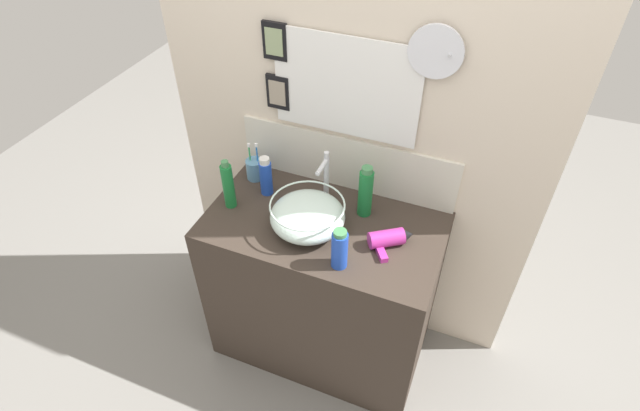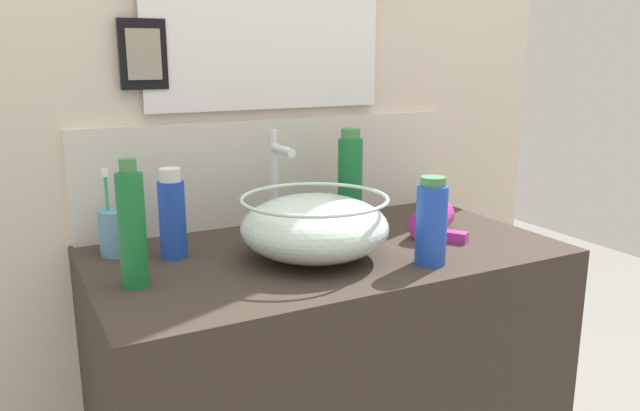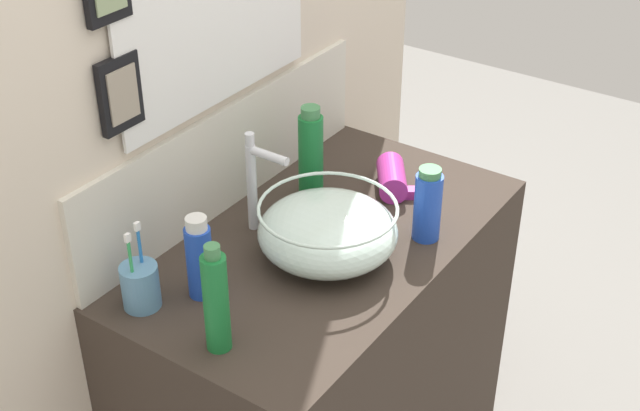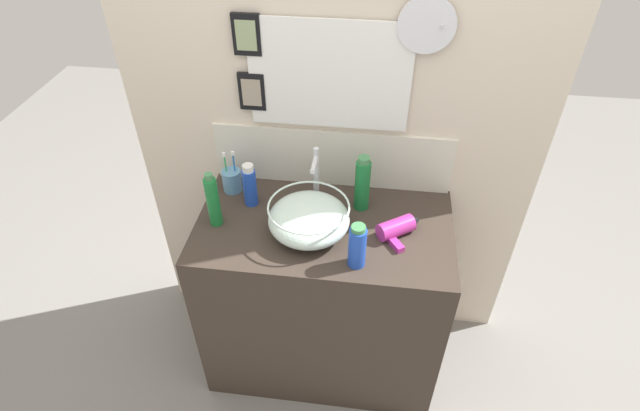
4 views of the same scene
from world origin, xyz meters
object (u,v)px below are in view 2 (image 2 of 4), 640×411
hair_drier (435,220)px  spray_bottle (132,228)px  soap_dispenser (172,215)px  shampoo_bottle (350,181)px  glass_bowl_sink (315,226)px  faucet (276,176)px  lotion_bottle (431,222)px  toothbrush_cup (118,231)px

hair_drier → spray_bottle: 0.72m
soap_dispenser → shampoo_bottle: 0.45m
glass_bowl_sink → faucet: size_ratio=1.25×
glass_bowl_sink → spray_bottle: bearing=179.1°
shampoo_bottle → lotion_bottle: shampoo_bottle is taller
glass_bowl_sink → shampoo_bottle: (0.19, 0.18, 0.05)m
toothbrush_cup → lotion_bottle: size_ratio=1.07×
soap_dispenser → toothbrush_cup: bearing=142.2°
faucet → lotion_bottle: bearing=-60.5°
shampoo_bottle → faucet: bearing=173.7°
glass_bowl_sink → lotion_bottle: size_ratio=1.71×
soap_dispenser → lotion_bottle: soap_dispenser is taller
glass_bowl_sink → soap_dispenser: soap_dispenser is taller
glass_bowl_sink → toothbrush_cup: toothbrush_cup is taller
toothbrush_cup → spray_bottle: size_ratio=0.81×
lotion_bottle → shampoo_bottle: bearing=90.7°
lotion_bottle → spray_bottle: spray_bottle is taller
soap_dispenser → glass_bowl_sink: bearing=-28.8°
hair_drier → toothbrush_cup: size_ratio=1.01×
spray_bottle → glass_bowl_sink: bearing=-0.9°
toothbrush_cup → lotion_bottle: (0.55, -0.36, 0.04)m
hair_drier → glass_bowl_sink: bearing=-174.3°
glass_bowl_sink → spray_bottle: (-0.37, 0.01, 0.04)m
glass_bowl_sink → soap_dispenser: bearing=151.2°
shampoo_bottle → spray_bottle: 0.58m
hair_drier → shampoo_bottle: bearing=137.2°
shampoo_bottle → spray_bottle: bearing=-162.9°
faucet → spray_bottle: 0.42m
glass_bowl_sink → spray_bottle: spray_bottle is taller
faucet → hair_drier: bearing=-25.5°
hair_drier → spray_bottle: size_ratio=0.81×
glass_bowl_sink → toothbrush_cup: size_ratio=1.60×
hair_drier → lotion_bottle: bearing=-130.3°
faucet → lotion_bottle: (0.19, -0.34, -0.05)m
faucet → soap_dispenser: faucet is taller
hair_drier → shampoo_bottle: size_ratio=0.80×
hair_drier → faucet: bearing=154.5°
shampoo_bottle → lotion_bottle: bearing=-89.3°
hair_drier → shampoo_bottle: shampoo_bottle is taller
faucet → spray_bottle: faucet is taller
hair_drier → soap_dispenser: soap_dispenser is taller
hair_drier → toothbrush_cup: toothbrush_cup is taller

